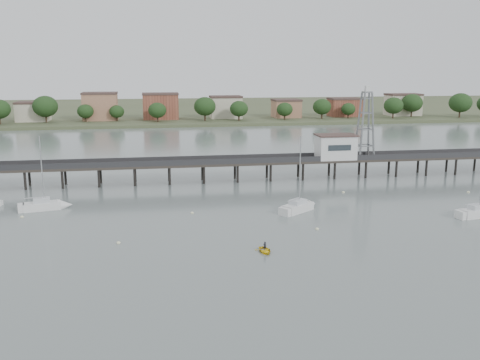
# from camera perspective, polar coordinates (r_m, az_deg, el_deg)

# --- Properties ---
(ground_plane) EXTENTS (500.00, 500.00, 0.00)m
(ground_plane) POSITION_cam_1_polar(r_m,az_deg,el_deg) (55.42, 5.75, -13.20)
(ground_plane) COLOR slate
(ground_plane) RESTS_ON ground
(pier) EXTENTS (150.00, 5.00, 5.50)m
(pier) POSITION_cam_1_polar(r_m,az_deg,el_deg) (110.92, -2.18, 1.80)
(pier) COLOR #2D2823
(pier) RESTS_ON ground
(pier_building) EXTENTS (8.40, 5.40, 5.30)m
(pier_building) POSITION_cam_1_polar(r_m,az_deg,el_deg) (116.14, 10.16, 3.52)
(pier_building) COLOR silver
(pier_building) RESTS_ON ground
(lattice_tower) EXTENTS (3.20, 3.20, 15.50)m
(lattice_tower) POSITION_cam_1_polar(r_m,az_deg,el_deg) (117.90, 13.24, 5.69)
(lattice_tower) COLOR slate
(lattice_tower) RESTS_ON ground
(sailboat_c) EXTENTS (7.77, 6.73, 13.25)m
(sailboat_c) POSITION_cam_1_polar(r_m,az_deg,el_deg) (89.77, 6.64, -2.81)
(sailboat_c) COLOR white
(sailboat_c) RESTS_ON ground
(sailboat_b) EXTENTS (8.16, 3.90, 13.01)m
(sailboat_b) POSITION_cam_1_polar(r_m,az_deg,el_deg) (95.28, -19.63, -2.57)
(sailboat_b) COLOR white
(sailboat_b) RESTS_ON ground
(yellow_dinghy) EXTENTS (2.16, 0.82, 2.96)m
(yellow_dinghy) POSITION_cam_1_polar(r_m,az_deg,el_deg) (69.87, 2.66, -7.68)
(yellow_dinghy) COLOR yellow
(yellow_dinghy) RESTS_ON ground
(dinghy_occupant) EXTENTS (0.57, 1.21, 0.28)m
(dinghy_occupant) POSITION_cam_1_polar(r_m,az_deg,el_deg) (69.87, 2.66, -7.68)
(dinghy_occupant) COLOR black
(dinghy_occupant) RESTS_ON ground
(mooring_buoys) EXTENTS (80.47, 24.03, 0.39)m
(mooring_buoys) POSITION_cam_1_polar(r_m,az_deg,el_deg) (87.48, 5.37, -3.56)
(mooring_buoys) COLOR #F6F6C0
(mooring_buoys) RESTS_ON ground
(far_shore) EXTENTS (500.00, 170.00, 10.40)m
(far_shore) POSITION_cam_1_polar(r_m,az_deg,el_deg) (289.11, -6.55, 7.54)
(far_shore) COLOR #475133
(far_shore) RESTS_ON ground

